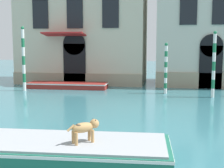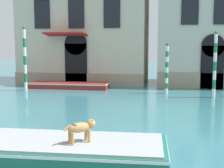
{
  "view_description": "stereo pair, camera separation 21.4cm",
  "coord_description": "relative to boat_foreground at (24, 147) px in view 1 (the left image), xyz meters",
  "views": [
    {
      "loc": [
        4.7,
        -1.25,
        3.3
      ],
      "look_at": [
        2.01,
        14.89,
        1.2
      ],
      "focal_mm": 50.0,
      "sensor_mm": 36.0,
      "label": 1
    },
    {
      "loc": [
        4.92,
        -1.22,
        3.3
      ],
      "look_at": [
        2.01,
        14.89,
        1.2
      ],
      "focal_mm": 50.0,
      "sensor_mm": 36.0,
      "label": 2
    }
  ],
  "objects": [
    {
      "name": "dog_on_deck",
      "position": [
        1.88,
        -0.02,
        0.68
      ],
      "size": [
        0.8,
        0.73,
        0.66
      ],
      "rotation": [
        0.0,
        0.0,
        0.73
      ],
      "color": "tan",
      "rests_on": "boat_foreground"
    },
    {
      "name": "mooring_pole_1",
      "position": [
        7.07,
        11.58,
        1.79
      ],
      "size": [
        0.21,
        0.21,
        4.1
      ],
      "color": "white",
      "rests_on": "ground_plane"
    },
    {
      "name": "mooring_pole_3",
      "position": [
        4.17,
        12.64,
        1.43
      ],
      "size": [
        0.22,
        0.22,
        3.39
      ],
      "color": "white",
      "rests_on": "ground_plane"
    },
    {
      "name": "boat_moored_near_palazzo",
      "position": [
        -3.07,
        13.96,
        -0.05
      ],
      "size": [
        6.0,
        1.7,
        0.43
      ],
      "rotation": [
        0.0,
        0.0,
        0.02
      ],
      "color": "maroon",
      "rests_on": "ground_plane"
    },
    {
      "name": "palazzo_left",
      "position": [
        -2.87,
        18.54,
        5.96
      ],
      "size": [
        10.56,
        7.4,
        12.51
      ],
      "color": "beige",
      "rests_on": "ground_plane"
    },
    {
      "name": "boat_foreground",
      "position": [
        0.0,
        0.0,
        0.0
      ],
      "size": [
        8.72,
        2.79,
        0.52
      ],
      "rotation": [
        0.0,
        0.0,
        0.05
      ],
      "color": "#1E6651",
      "rests_on": "ground_plane"
    },
    {
      "name": "mooring_pole_0",
      "position": [
        -5.69,
        12.22,
        2.0
      ],
      "size": [
        0.23,
        0.23,
        4.53
      ],
      "color": "white",
      "rests_on": "ground_plane"
    }
  ]
}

